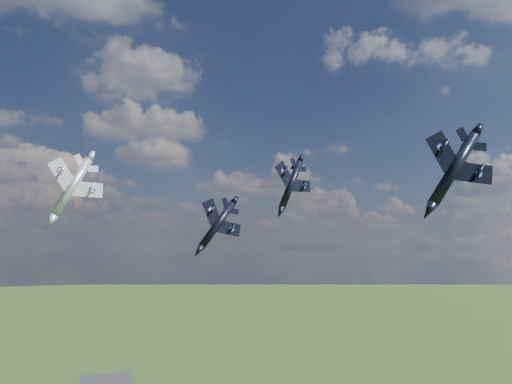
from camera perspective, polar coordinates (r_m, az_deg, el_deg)
name	(u,v)px	position (r m, az deg, el deg)	size (l,w,h in m)	color
jet_lead_navy	(217,225)	(84.67, -4.44, -3.73)	(9.34, 13.02, 2.69)	black
jet_right_navy	(454,169)	(72.40, 21.70, 2.46)	(11.32, 15.78, 3.27)	black
jet_high_navy	(291,184)	(108.86, 4.02, 0.87)	(11.45, 15.96, 3.30)	black
jet_left_silver	(72,187)	(80.21, -20.30, 0.53)	(9.88, 13.77, 2.85)	#B5B6C0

